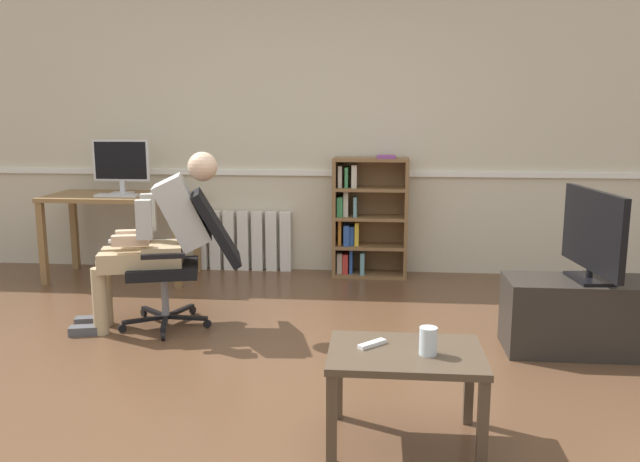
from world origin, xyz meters
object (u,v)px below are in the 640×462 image
Objects in this scene: person_seated at (159,235)px; coffee_table at (405,365)px; computer_mouse at (151,195)px; imac_monitor at (121,163)px; tv_screen at (593,234)px; drinking_glass at (428,341)px; office_chair at (188,253)px; computer_desk at (121,206)px; bookshelf at (364,219)px; radiator at (243,241)px; spare_remote at (372,344)px; keyboard at (117,195)px; tv_stand at (586,316)px.

person_seated is 2.21m from coffee_table.
imac_monitor is at bearing 149.46° from computer_mouse.
tv_screen is 1.69m from drinking_glass.
office_chair reaches higher than coffee_table.
computer_desk is 2.17m from bookshelf.
bookshelf is at bearing 31.79° from tv_screen.
spare_remote is (1.25, -3.09, 0.17)m from radiator.
keyboard is 0.34× the size of bookshelf.
imac_monitor reaches higher than drinking_glass.
computer_desk is 0.37m from computer_mouse.
spare_remote is (0.11, -2.99, -0.08)m from bookshelf.
tv_stand is (3.58, -1.58, -0.80)m from imac_monitor.
imac_monitor is 0.46× the size of bookshelf.
imac_monitor is at bearing -5.61° from spare_remote.
radiator is at bearing -22.87° from spare_remote.
imac_monitor is 3.84m from drinking_glass.
computer_mouse is 3.57m from tv_stand.
coffee_table is at bearing -66.05° from radiator.
keyboard is 3.63m from drinking_glass.
tv_stand is at bearing -23.86° from imac_monitor.
person_seated is at bearing -131.06° from bookshelf.
tv_screen is at bearing 6.62° from tv_stand.
computer_mouse is 1.30m from office_chair.
tv_stand is at bearing 46.94° from coffee_table.
spare_remote is (1.29, -1.47, -0.07)m from office_chair.
tv_stand is at bearing -51.63° from bookshelf.
tv_screen reaches higher than computer_desk.
bookshelf is at bearing 128.37° from tv_stand.
coffee_table is (-1.16, -1.25, 0.14)m from tv_stand.
drinking_glass is at bearing -129.90° from tv_stand.
radiator is at bearing 113.95° from coffee_table.
person_seated is (-0.23, -1.66, 0.37)m from radiator.
office_chair is (0.94, -1.09, -0.25)m from keyboard.
imac_monitor is 0.51× the size of tv_stand.
tv_screen reaches higher than spare_remote.
imac_monitor is at bearing 131.25° from drinking_glass.
tv_screen reaches higher than keyboard.
imac_monitor is at bearing -164.30° from person_seated.
radiator is 1.15× the size of tv_screen.
office_chair is at bearing 133.39° from coffee_table.
coffee_table is at bearing 33.05° from person_seated.
computer_desk is at bearing 131.19° from coffee_table.
spare_remote is at bearing 161.12° from drinking_glass.
drinking_glass is at bearing -153.69° from spare_remote.
keyboard is at bearing -176.14° from computer_mouse.
spare_remote is (-0.24, 0.08, -0.05)m from drinking_glass.
computer_desk is 3.42× the size of keyboard.
spare_remote is (-1.31, -1.20, 0.22)m from tv_stand.
person_seated is at bearing -97.83° from radiator.
drinking_glass is at bearing 133.44° from tv_screen.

